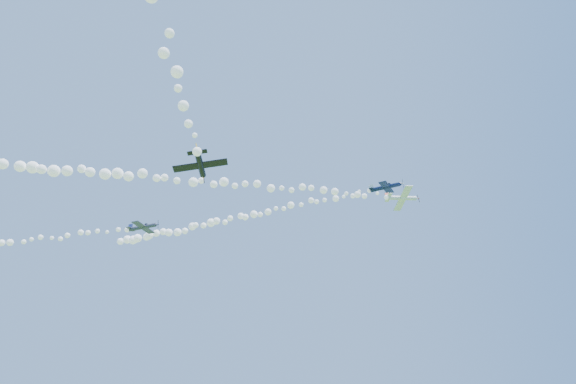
# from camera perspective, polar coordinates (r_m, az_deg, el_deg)

# --- Properties ---
(plane_white) EXTENTS (7.09, 7.37, 2.31)m
(plane_white) POSITION_cam_1_polar(r_m,az_deg,el_deg) (97.00, 13.42, -0.69)
(plane_white) COLOR white
(smoke_trail_white) EXTENTS (71.11, 21.62, 3.00)m
(smoke_trail_white) POSITION_cam_1_polar(r_m,az_deg,el_deg) (89.29, -10.19, 1.26)
(smoke_trail_white) COLOR white
(plane_navy) EXTENTS (7.10, 7.46, 2.06)m
(plane_navy) POSITION_cam_1_polar(r_m,az_deg,el_deg) (98.98, 11.57, 0.59)
(plane_navy) COLOR #0C1535
(smoke_trail_navy) EXTENTS (63.66, 23.97, 2.81)m
(smoke_trail_navy) POSITION_cam_1_polar(r_m,az_deg,el_deg) (110.66, -6.65, -3.17)
(smoke_trail_navy) COLOR white
(plane_grey) EXTENTS (6.63, 6.98, 1.76)m
(plane_grey) POSITION_cam_1_polar(r_m,az_deg,el_deg) (98.37, -16.77, -3.99)
(plane_grey) COLOR #313448
(plane_black) EXTENTS (6.72, 6.44, 2.05)m
(plane_black) POSITION_cam_1_polar(r_m,az_deg,el_deg) (60.57, -10.35, 3.21)
(plane_black) COLOR black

